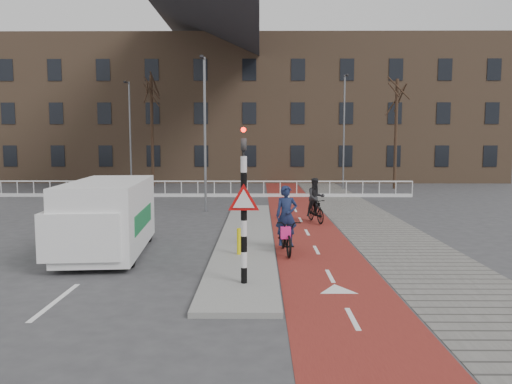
{
  "coord_description": "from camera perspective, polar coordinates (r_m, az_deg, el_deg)",
  "views": [
    {
      "loc": [
        -0.25,
        -13.08,
        3.31
      ],
      "look_at": [
        -0.38,
        5.0,
        1.5
      ],
      "focal_mm": 35.0,
      "sensor_mm": 36.0,
      "label": 1
    }
  ],
  "objects": [
    {
      "name": "bike_lane",
      "position": [
        23.38,
        4.7,
        -2.43
      ],
      "size": [
        2.5,
        60.0,
        0.01
      ],
      "primitive_type": "cube",
      "color": "maroon",
      "rests_on": "ground"
    },
    {
      "name": "cyclist_near",
      "position": [
        14.9,
        3.49,
        -4.43
      ],
      "size": [
        0.85,
        2.0,
        2.02
      ],
      "rotation": [
        0.0,
        0.0,
        0.09
      ],
      "color": "black",
      "rests_on": "bike_lane"
    },
    {
      "name": "traffic_signal",
      "position": [
        11.14,
        -1.4,
        -1.09
      ],
      "size": [
        0.8,
        0.8,
        3.68
      ],
      "color": "black",
      "rests_on": "curb_island"
    },
    {
      "name": "cyclist_far",
      "position": [
        20.65,
        6.83,
        -1.39
      ],
      "size": [
        0.92,
        1.76,
        1.84
      ],
      "rotation": [
        0.0,
        0.0,
        0.28
      ],
      "color": "black",
      "rests_on": "bike_lane"
    },
    {
      "name": "townhouse_row",
      "position": [
        45.39,
        -3.12,
        11.4
      ],
      "size": [
        46.0,
        10.0,
        15.9
      ],
      "color": "#7F6047",
      "rests_on": "ground"
    },
    {
      "name": "ground",
      "position": [
        13.5,
        1.47,
        -8.48
      ],
      "size": [
        120.0,
        120.0,
        0.0
      ],
      "primitive_type": "plane",
      "color": "#38383A",
      "rests_on": "ground"
    },
    {
      "name": "van",
      "position": [
        15.41,
        -16.45,
        -2.6
      ],
      "size": [
        2.45,
        5.21,
        2.17
      ],
      "rotation": [
        0.0,
        0.0,
        0.09
      ],
      "color": "white",
      "rests_on": "ground"
    },
    {
      "name": "curb_island",
      "position": [
        17.39,
        -1.09,
        -5.05
      ],
      "size": [
        1.8,
        16.0,
        0.12
      ],
      "primitive_type": "cube",
      "color": "gray",
      "rests_on": "ground"
    },
    {
      "name": "streetlight_near",
      "position": [
        23.7,
        -5.85,
        6.43
      ],
      "size": [
        0.12,
        0.12,
        7.24
      ],
      "primitive_type": "cylinder",
      "color": "slate",
      "rests_on": "ground"
    },
    {
      "name": "tree_right",
      "position": [
        36.88,
        15.69,
        6.37
      ],
      "size": [
        0.22,
        0.22,
        7.73
      ],
      "primitive_type": "cylinder",
      "color": "#2F1E15",
      "rests_on": "ground"
    },
    {
      "name": "bollard",
      "position": [
        14.28,
        -1.96,
        -5.66
      ],
      "size": [
        0.12,
        0.12,
        0.75
      ],
      "primitive_type": "cylinder",
      "color": "yellow",
      "rests_on": "curb_island"
    },
    {
      "name": "streetlight_right",
      "position": [
        35.65,
        10.01,
        6.69
      ],
      "size": [
        0.12,
        0.12,
        7.94
      ],
      "primitive_type": "cylinder",
      "color": "slate",
      "rests_on": "ground"
    },
    {
      "name": "streetlight_left",
      "position": [
        35.32,
        -14.17,
        6.16
      ],
      "size": [
        0.12,
        0.12,
        7.38
      ],
      "primitive_type": "cylinder",
      "color": "slate",
      "rests_on": "ground"
    },
    {
      "name": "railing",
      "position": [
        30.6,
        -8.52,
        0.02
      ],
      "size": [
        28.0,
        0.1,
        0.99
      ],
      "color": "silver",
      "rests_on": "ground"
    },
    {
      "name": "tree_mid",
      "position": [
        38.25,
        -11.79,
        6.82
      ],
      "size": [
        0.22,
        0.22,
        8.25
      ],
      "primitive_type": "cylinder",
      "color": "#2F1E15",
      "rests_on": "ground"
    },
    {
      "name": "sidewalk",
      "position": [
        23.76,
        11.46,
        -2.4
      ],
      "size": [
        3.0,
        60.0,
        0.01
      ],
      "primitive_type": "cube",
      "color": "slate",
      "rests_on": "ground"
    }
  ]
}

